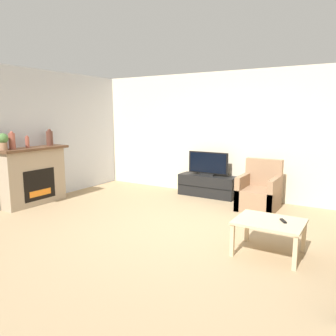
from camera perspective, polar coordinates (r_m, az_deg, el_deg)
ground_plane at (r=5.20m, az=1.03°, el=-10.86°), size 24.00×24.00×0.00m
wall_back at (r=7.22m, az=11.43°, el=5.65°), size 12.00×0.06×2.70m
wall_left at (r=7.21m, az=-22.91°, el=5.09°), size 0.06×12.00×2.70m
fireplace at (r=7.06m, az=-22.34°, el=-1.21°), size 0.46×1.41×1.15m
mantel_vase_left at (r=6.72m, az=-25.53°, el=4.30°), size 0.11×0.11×0.34m
mantel_vase_centre_left at (r=6.91m, az=-23.31°, el=4.19°), size 0.07×0.07×0.24m
mantel_vase_right at (r=7.22m, az=-19.92°, el=4.96°), size 0.13×0.13×0.34m
potted_plant at (r=6.63m, az=-26.80°, el=4.29°), size 0.19×0.19×0.31m
tv_stand at (r=7.29m, az=6.90°, el=-3.07°), size 1.28×0.43×0.47m
tv at (r=7.20m, az=6.97°, el=0.60°), size 0.92×0.18×0.52m
armchair at (r=6.50m, az=15.60°, el=-4.29°), size 0.70×0.76×0.94m
coffee_table at (r=4.45m, az=17.21°, el=-9.46°), size 0.84×0.68×0.45m
remote at (r=4.44m, az=19.43°, el=-8.67°), size 0.11×0.15×0.02m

